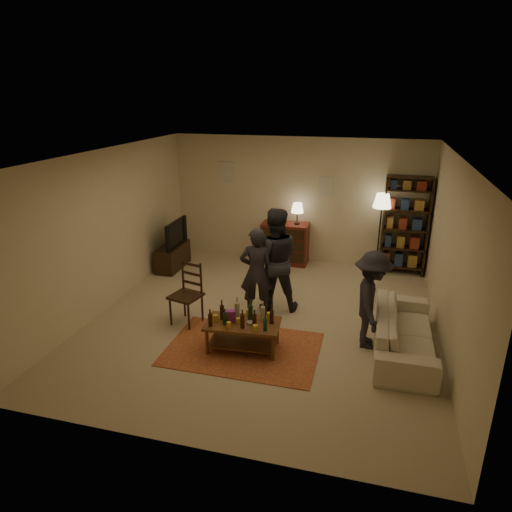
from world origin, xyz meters
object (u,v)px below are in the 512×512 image
(person_right, at_px, (274,260))
(bookshelf, at_px, (405,225))
(tv_stand, at_px, (173,251))
(coffee_table, at_px, (243,325))
(sofa, at_px, (404,332))
(floor_lamp, at_px, (382,206))
(dining_chair, at_px, (188,291))
(dresser, at_px, (285,242))
(person_left, at_px, (257,272))
(person_by_sofa, at_px, (371,300))

(person_right, bearing_deg, bookshelf, -149.92)
(tv_stand, xyz_separation_m, bookshelf, (4.69, 0.98, 0.65))
(coffee_table, relative_size, sofa, 0.54)
(floor_lamp, relative_size, person_right, 0.93)
(dining_chair, height_order, dresser, dresser)
(floor_lamp, bearing_deg, dining_chair, -134.11)
(person_left, bearing_deg, sofa, 152.77)
(dining_chair, relative_size, dresser, 0.76)
(sofa, bearing_deg, dining_chair, 89.45)
(dresser, xyz_separation_m, person_right, (0.25, -2.24, 0.42))
(sofa, relative_size, person_by_sofa, 1.42)
(sofa, xyz_separation_m, person_left, (-2.36, 0.57, 0.46))
(sofa, bearing_deg, person_right, 67.89)
(dining_chair, height_order, floor_lamp, floor_lamp)
(floor_lamp, distance_m, person_right, 2.81)
(tv_stand, bearing_deg, dining_chair, -59.43)
(dresser, relative_size, person_by_sofa, 0.93)
(person_right, bearing_deg, person_by_sofa, 136.36)
(bookshelf, height_order, person_by_sofa, bookshelf)
(person_left, relative_size, person_right, 0.85)
(sofa, distance_m, person_by_sofa, 0.66)
(dining_chair, height_order, bookshelf, bookshelf)
(dresser, height_order, bookshelf, bookshelf)
(coffee_table, bearing_deg, person_left, 94.78)
(coffee_table, height_order, tv_stand, tv_stand)
(coffee_table, relative_size, tv_stand, 1.05)
(coffee_table, height_order, person_by_sofa, person_by_sofa)
(dresser, distance_m, person_by_sofa, 3.63)
(bookshelf, relative_size, sofa, 0.97)
(dining_chair, relative_size, floor_lamp, 0.62)
(tv_stand, height_order, floor_lamp, floor_lamp)
(person_by_sofa, bearing_deg, tv_stand, 58.34)
(bookshelf, height_order, sofa, bookshelf)
(dining_chair, distance_m, dresser, 3.23)
(tv_stand, relative_size, person_by_sofa, 0.72)
(dining_chair, relative_size, tv_stand, 0.98)
(coffee_table, xyz_separation_m, tv_stand, (-2.38, 2.77, -0.01))
(coffee_table, bearing_deg, person_right, 84.80)
(person_by_sofa, bearing_deg, dresser, 27.51)
(coffee_table, bearing_deg, floor_lamp, 63.18)
(person_by_sofa, bearing_deg, person_right, 58.88)
(person_left, bearing_deg, dining_chair, 14.87)
(coffee_table, distance_m, tv_stand, 3.65)
(person_right, bearing_deg, dresser, -100.09)
(sofa, bearing_deg, bookshelf, -0.82)
(tv_stand, distance_m, person_left, 2.83)
(dining_chair, height_order, person_left, person_left)
(bookshelf, bearing_deg, coffee_table, -121.68)
(sofa, bearing_deg, floor_lamp, 8.18)
(person_left, bearing_deg, person_by_sofa, 150.17)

